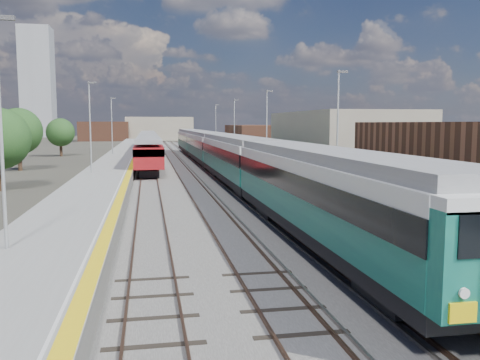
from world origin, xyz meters
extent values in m
plane|color=#47443A|center=(0.00, 50.00, 0.00)|extent=(320.00, 320.00, 0.00)
cube|color=#565451|center=(-2.25, 52.50, 0.03)|extent=(10.50, 155.00, 0.06)
cube|color=#4C3323|center=(0.78, 55.00, 0.11)|extent=(0.07, 160.00, 0.14)
cube|color=#4C3323|center=(2.22, 55.00, 0.11)|extent=(0.07, 160.00, 0.14)
cube|color=#4C3323|center=(-2.72, 55.00, 0.11)|extent=(0.07, 160.00, 0.14)
cube|color=#4C3323|center=(-1.28, 55.00, 0.11)|extent=(0.07, 160.00, 0.14)
cube|color=#4C3323|center=(-6.22, 55.00, 0.11)|extent=(0.07, 160.00, 0.14)
cube|color=#4C3323|center=(-4.78, 55.00, 0.11)|extent=(0.07, 160.00, 0.14)
cube|color=gray|center=(0.45, 55.00, 0.10)|extent=(0.08, 160.00, 0.10)
cube|color=gray|center=(-0.95, 55.00, 0.10)|extent=(0.08, 160.00, 0.10)
cube|color=slate|center=(5.25, 52.50, 0.50)|extent=(4.70, 155.00, 1.00)
cube|color=gray|center=(5.25, 52.50, 1.00)|extent=(4.70, 155.00, 0.03)
cube|color=yellow|center=(3.15, 52.50, 1.02)|extent=(0.40, 155.00, 0.01)
cube|color=gray|center=(7.45, 52.50, 1.60)|extent=(0.06, 155.00, 1.20)
cylinder|color=#9EA0A3|center=(6.60, 22.00, 4.77)|extent=(0.12, 0.12, 7.50)
cube|color=#4C4C4F|center=(6.85, 22.00, 8.42)|extent=(0.70, 0.18, 0.14)
cylinder|color=#9EA0A3|center=(6.60, 42.00, 4.77)|extent=(0.12, 0.12, 7.50)
cube|color=#4C4C4F|center=(6.85, 42.00, 8.42)|extent=(0.70, 0.18, 0.14)
cylinder|color=#9EA0A3|center=(6.60, 62.00, 4.77)|extent=(0.12, 0.12, 7.50)
cube|color=#4C4C4F|center=(6.85, 62.00, 8.42)|extent=(0.70, 0.18, 0.14)
cylinder|color=#9EA0A3|center=(6.60, 82.00, 4.77)|extent=(0.12, 0.12, 7.50)
cube|color=#4C4C4F|center=(6.85, 82.00, 8.42)|extent=(0.70, 0.18, 0.14)
cube|color=slate|center=(-9.05, 52.50, 0.50)|extent=(4.30, 155.00, 1.00)
cube|color=gray|center=(-9.05, 52.50, 1.00)|extent=(4.30, 155.00, 0.03)
cube|color=yellow|center=(-7.15, 52.50, 1.02)|extent=(0.45, 155.00, 0.01)
cube|color=silver|center=(-7.50, 52.50, 1.03)|extent=(0.08, 155.00, 0.01)
cylinder|color=#9EA0A3|center=(-10.20, 8.00, 4.77)|extent=(0.12, 0.12, 7.50)
cube|color=#4C4C4F|center=(-9.95, 8.00, 8.42)|extent=(0.70, 0.18, 0.14)
cylinder|color=#9EA0A3|center=(-10.20, 34.00, 4.77)|extent=(0.12, 0.12, 7.50)
cube|color=#4C4C4F|center=(-9.95, 34.00, 8.42)|extent=(0.70, 0.18, 0.14)
cylinder|color=#9EA0A3|center=(-10.20, 60.00, 4.77)|extent=(0.12, 0.12, 7.50)
cube|color=#4C4C4F|center=(-9.95, 60.00, 8.42)|extent=(0.70, 0.18, 0.14)
cube|color=brown|center=(14.00, 18.00, 2.60)|extent=(9.00, 16.00, 5.20)
cube|color=gray|center=(16.00, 45.00, 3.20)|extent=(11.00, 22.00, 6.40)
cube|color=brown|center=(13.00, 78.00, 2.40)|extent=(8.00, 18.00, 4.80)
cube|color=gray|center=(-2.00, 150.00, 3.50)|extent=(20.00, 14.00, 7.00)
cube|color=brown|center=(-18.00, 145.00, 2.80)|extent=(14.00, 12.00, 5.60)
cube|color=gray|center=(-45.00, 190.00, 20.00)|extent=(11.00, 11.00, 40.00)
cube|color=black|center=(1.50, 10.25, 0.94)|extent=(2.92, 20.92, 0.49)
cube|color=#105650|center=(1.50, 10.25, 1.80)|extent=(3.02, 20.92, 1.22)
cube|color=black|center=(1.50, 10.25, 2.77)|extent=(3.09, 20.92, 0.84)
cube|color=silver|center=(1.50, 10.25, 3.43)|extent=(3.02, 20.92, 0.51)
cube|color=gray|center=(1.50, 10.25, 3.88)|extent=(2.68, 20.92, 0.43)
cube|color=black|center=(1.50, 31.67, 0.94)|extent=(2.92, 20.92, 0.49)
cube|color=#105650|center=(1.50, 31.67, 1.80)|extent=(3.02, 20.92, 1.22)
cube|color=black|center=(1.50, 31.67, 2.77)|extent=(3.09, 20.92, 0.84)
cube|color=silver|center=(1.50, 31.67, 3.43)|extent=(3.02, 20.92, 0.51)
cube|color=gray|center=(1.50, 31.67, 3.88)|extent=(2.68, 20.92, 0.43)
cube|color=black|center=(1.50, 53.08, 0.94)|extent=(2.92, 20.92, 0.49)
cube|color=#105650|center=(1.50, 53.08, 1.80)|extent=(3.02, 20.92, 1.22)
cube|color=black|center=(1.50, 53.08, 2.77)|extent=(3.09, 20.92, 0.84)
cube|color=silver|center=(1.50, 53.08, 3.43)|extent=(3.02, 20.92, 0.51)
cube|color=gray|center=(1.50, 53.08, 3.88)|extent=(2.68, 20.92, 0.43)
cube|color=black|center=(1.50, 74.50, 0.94)|extent=(2.92, 20.92, 0.49)
cube|color=#105650|center=(1.50, 74.50, 1.80)|extent=(3.02, 20.92, 1.22)
cube|color=black|center=(1.50, 74.50, 2.77)|extent=(3.09, 20.92, 0.84)
cube|color=silver|center=(1.50, 74.50, 3.43)|extent=(3.02, 20.92, 0.51)
cube|color=gray|center=(1.50, 74.50, 3.88)|extent=(2.68, 20.92, 0.43)
cube|color=black|center=(-5.50, 45.14, 0.46)|extent=(1.86, 15.80, 0.65)
cube|color=maroon|center=(-5.50, 45.14, 2.01)|extent=(2.74, 18.59, 1.96)
cube|color=black|center=(-5.50, 45.14, 2.49)|extent=(2.80, 18.59, 0.68)
cube|color=gray|center=(-5.50, 45.14, 3.47)|extent=(2.45, 18.59, 0.39)
cube|color=black|center=(-5.50, 64.23, 0.46)|extent=(1.86, 15.80, 0.65)
cube|color=maroon|center=(-5.50, 64.23, 2.01)|extent=(2.74, 18.59, 1.96)
cube|color=black|center=(-5.50, 64.23, 2.49)|extent=(2.80, 18.59, 0.68)
cube|color=gray|center=(-5.50, 64.23, 3.47)|extent=(2.45, 18.59, 0.39)
cube|color=black|center=(-5.50, 83.31, 0.46)|extent=(1.86, 15.80, 0.65)
cube|color=maroon|center=(-5.50, 83.31, 2.01)|extent=(2.74, 18.59, 1.96)
cube|color=black|center=(-5.50, 83.31, 2.49)|extent=(2.80, 18.59, 0.68)
cube|color=gray|center=(-5.50, 83.31, 3.47)|extent=(2.45, 18.59, 0.39)
cylinder|color=#382619|center=(-16.61, 31.47, 1.10)|extent=(0.44, 0.44, 2.20)
cylinder|color=#382619|center=(-19.23, 48.72, 1.18)|extent=(0.44, 0.44, 2.37)
sphere|color=#1C481B|center=(-19.23, 48.72, 4.28)|extent=(5.00, 5.00, 5.00)
cylinder|color=#382619|center=(-18.89, 73.33, 1.03)|extent=(0.44, 0.44, 2.06)
sphere|color=#1C481B|center=(-18.89, 73.33, 3.72)|extent=(4.35, 4.35, 4.35)
cylinder|color=#382619|center=(21.49, 67.13, 1.23)|extent=(0.44, 0.44, 2.47)
sphere|color=#1C481B|center=(21.49, 67.13, 4.46)|extent=(5.21, 5.21, 5.21)
camera|label=1|loc=(-5.56, -9.45, 5.13)|focal=38.00mm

